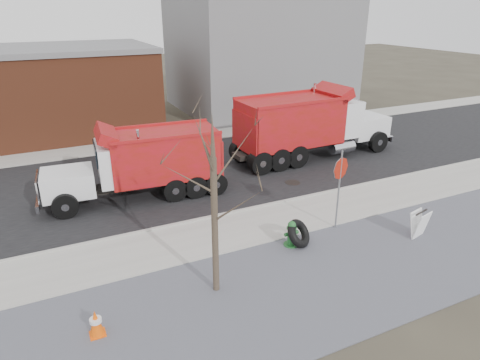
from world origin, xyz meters
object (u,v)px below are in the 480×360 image
dump_truck_red_a (309,123)px  truck_tire (299,234)px  dump_truck_red_b (143,161)px  fire_hydrant (291,235)px  sandwich_board (419,224)px  stop_sign (340,177)px

dump_truck_red_a → truck_tire: bearing=-127.6°
truck_tire → dump_truck_red_b: size_ratio=0.17×
fire_hydrant → sandwich_board: (4.30, -1.43, 0.09)m
sandwich_board → dump_truck_red_b: dump_truck_red_b is taller
truck_tire → dump_truck_red_a: 9.32m
truck_tire → sandwich_board: bearing=-18.5°
fire_hydrant → dump_truck_red_a: 9.41m
stop_sign → sandwich_board: (2.18, -1.79, -1.49)m
sandwich_board → dump_truck_red_b: (-7.71, 7.54, 1.08)m
fire_hydrant → stop_sign: (2.11, 0.36, 1.58)m
stop_sign → truck_tire: bearing=-162.4°
sandwich_board → truck_tire: bearing=147.7°
truck_tire → sandwich_board: (4.06, -1.36, 0.07)m
fire_hydrant → sandwich_board: sandwich_board is taller
truck_tire → sandwich_board: sandwich_board is taller
dump_truck_red_a → dump_truck_red_b: 9.13m
truck_tire → fire_hydrant: bearing=164.2°
fire_hydrant → stop_sign: stop_sign is taller
sandwich_board → stop_sign: bearing=126.9°
sandwich_board → dump_truck_red_a: 9.04m
truck_tire → stop_sign: bearing=12.8°
truck_tire → stop_sign: stop_sign is taller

